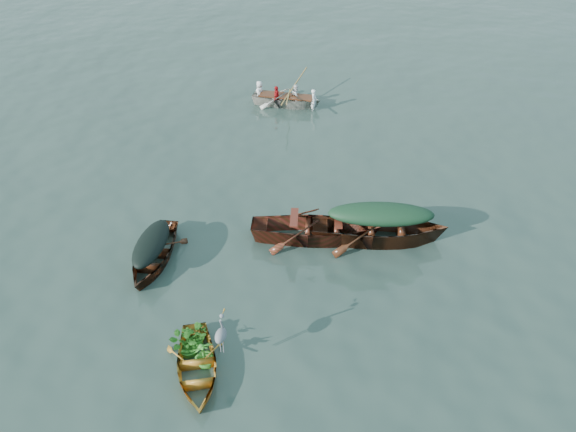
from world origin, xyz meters
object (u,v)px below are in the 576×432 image
(open_wooden_boat, at_px, (315,239))
(heron, at_px, (221,340))
(dark_covered_boat, at_px, (154,261))
(yellow_dinghy, at_px, (197,373))
(green_tarp_boat, at_px, (378,241))
(rowed_boat, at_px, (286,106))

(open_wooden_boat, height_order, heron, heron)
(dark_covered_boat, distance_m, heron, 4.03)
(yellow_dinghy, distance_m, dark_covered_boat, 3.82)
(green_tarp_boat, distance_m, rowed_boat, 8.73)
(open_wooden_boat, bearing_deg, green_tarp_boat, -89.06)
(green_tarp_boat, height_order, open_wooden_boat, green_tarp_boat)
(dark_covered_boat, bearing_deg, heron, -50.46)
(yellow_dinghy, distance_m, green_tarp_boat, 6.06)
(dark_covered_boat, bearing_deg, yellow_dinghy, -58.42)
(dark_covered_boat, bearing_deg, rowed_boat, 77.86)
(dark_covered_boat, distance_m, green_tarp_boat, 5.84)
(yellow_dinghy, relative_size, dark_covered_boat, 0.81)
(dark_covered_boat, height_order, open_wooden_boat, open_wooden_boat)
(yellow_dinghy, height_order, dark_covered_boat, dark_covered_boat)
(open_wooden_boat, relative_size, heron, 5.14)
(yellow_dinghy, height_order, green_tarp_boat, green_tarp_boat)
(yellow_dinghy, bearing_deg, rowed_boat, 72.01)
(yellow_dinghy, bearing_deg, dark_covered_boat, 103.84)
(rowed_boat, xyz_separation_m, heron, (1.18, -12.57, 0.83))
(yellow_dinghy, relative_size, rowed_boat, 0.76)
(dark_covered_boat, bearing_deg, green_tarp_boat, 15.93)
(green_tarp_boat, bearing_deg, yellow_dinghy, 137.77)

